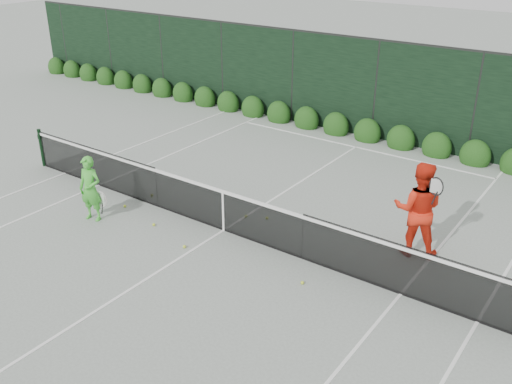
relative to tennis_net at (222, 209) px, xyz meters
The scene contains 8 objects.
ground 0.53m from the tennis_net, ahead, with size 80.00×80.00×0.00m, color gray.
tennis_net is the anchor object (origin of this frame).
player_woman 3.03m from the tennis_net, 154.60° to the right, with size 0.66×0.48×1.51m.
player_man 4.07m from the tennis_net, 22.15° to the left, with size 1.17×1.04×1.99m.
court_lines 0.53m from the tennis_net, ahead, with size 11.03×23.83×0.01m.
windscreen_fence 2.88m from the tennis_net, 89.49° to the right, with size 32.00×21.07×3.06m.
hedge_row 7.16m from the tennis_net, 89.80° to the left, with size 31.66×0.65×0.94m.
tennis_balls 0.73m from the tennis_net, 164.61° to the right, with size 5.18×2.12×0.07m.
Camera 1 is at (6.98, -8.51, 6.08)m, focal length 40.00 mm.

